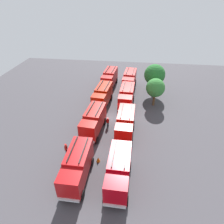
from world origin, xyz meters
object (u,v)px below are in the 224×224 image
Objects in this scene: tree_0 at (155,75)px; traffic_cone_0 at (98,159)px; fire_truck_1 at (103,95)px; fire_truck_7 at (119,170)px; fire_truck_4 at (129,79)px; firefighter_1 at (108,122)px; fire_truck_5 at (127,96)px; fire_truck_2 at (94,120)px; tree_1 at (155,88)px; firefighter_0 at (66,149)px; fire_truck_3 at (77,166)px; fire_truck_0 at (110,77)px; fire_truck_6 at (125,123)px.

traffic_cone_0 is (20.76, -8.21, -4.14)m from tree_0.
fire_truck_1 and fire_truck_7 have the same top height.
fire_truck_1 and fire_truck_4 have the same top height.
tree_0 reaches higher than fire_truck_7.
tree_0 is (-12.86, 8.05, 3.54)m from firefighter_1.
fire_truck_4 and fire_truck_5 have the same top height.
tree_1 is (-9.76, 10.03, 1.59)m from fire_truck_2.
tree_1 is (7.22, 5.20, 1.59)m from fire_truck_4.
firefighter_0 is 2.35× the size of traffic_cone_0.
traffic_cone_0 is (7.91, -0.16, -0.60)m from firefighter_1.
fire_truck_3 is 1.00× the size of fire_truck_7.
fire_truck_5 is at bearing 3.24° from fire_truck_4.
fire_truck_0 is 1.00× the size of fire_truck_4.
fire_truck_6 reaches higher than firefighter_1.
fire_truck_6 is 9.59m from firefighter_0.
fire_truck_5 is 9.76× the size of traffic_cone_0.
fire_truck_1 is at bearing -179.89° from fire_truck_3.
fire_truck_6 is at bearing -156.04° from firefighter_1.
fire_truck_2 and fire_truck_3 have the same top height.
fire_truck_7 is at bearing 89.67° from fire_truck_3.
tree_0 is at bearing 179.56° from tree_1.
fire_truck_5 is at bearing -79.53° from tree_1.
tree_0 is at bearing 150.28° from fire_truck_2.
fire_truck_3 and fire_truck_6 have the same top height.
fire_truck_6 is at bearing 151.35° from fire_truck_3.
fire_truck_2 is 1.02× the size of fire_truck_7.
fire_truck_3 is at bearing 4.79° from fire_truck_0.
firefighter_1 reaches higher than traffic_cone_0.
fire_truck_5 is 1.01× the size of fire_truck_7.
fire_truck_1 is 14.44m from firefighter_0.
tree_0 is at bearing 158.43° from traffic_cone_0.
firefighter_1 is at bearing -119.41° from firefighter_0.
fire_truck_7 is 8.70m from firefighter_0.
fire_truck_7 is 4.63m from traffic_cone_0.
tree_1 reaches higher than fire_truck_2.
fire_truck_2 and fire_truck_4 have the same top height.
fire_truck_5 is 15.50m from traffic_cone_0.
fire_truck_7 is (0.06, 4.96, 0.00)m from fire_truck_3.
fire_truck_4 is 1.01× the size of fire_truck_6.
firefighter_1 is (7.07, 2.02, -1.18)m from fire_truck_1.
fire_truck_4 is (-16.98, 4.84, 0.00)m from fire_truck_2.
fire_truck_2 is 2.80m from firefighter_1.
fire_truck_0 is 18.22m from fire_truck_6.
firefighter_0 is at bearing -40.08° from tree_1.
firefighter_0 is at bearing -53.82° from fire_truck_6.
fire_truck_6 is 11.19m from tree_1.
fire_truck_2 is 1.02× the size of fire_truck_6.
traffic_cone_0 is at bearing -26.88° from tree_1.
fire_truck_3 is 4.85m from firefighter_0.
fire_truck_5 is at bearing -57.32° from firefighter_1.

